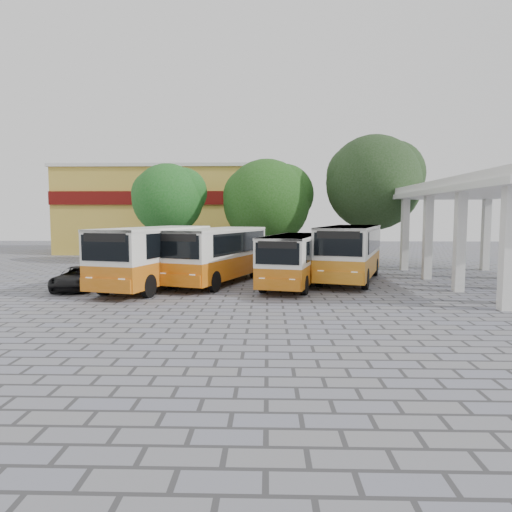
{
  "coord_description": "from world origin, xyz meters",
  "views": [
    {
      "loc": [
        -1.23,
        -19.94,
        3.6
      ],
      "look_at": [
        -1.85,
        3.82,
        1.5
      ],
      "focal_mm": 32.0,
      "sensor_mm": 36.0,
      "label": 1
    }
  ],
  "objects_px": {
    "bus_far_left": "(155,253)",
    "bus_centre_left": "(217,252)",
    "bus_far_right": "(350,249)",
    "bus_centre_right": "(294,257)",
    "parked_car": "(78,278)"
  },
  "relations": [
    {
      "from": "bus_far_left",
      "to": "bus_centre_right",
      "type": "xyz_separation_m",
      "value": [
        6.96,
        0.5,
        -0.23
      ]
    },
    {
      "from": "bus_centre_left",
      "to": "bus_far_right",
      "type": "distance_m",
      "value": 7.31
    },
    {
      "from": "bus_centre_left",
      "to": "bus_far_right",
      "type": "xyz_separation_m",
      "value": [
        7.23,
        1.07,
        0.06
      ]
    },
    {
      "from": "bus_far_left",
      "to": "bus_centre_right",
      "type": "distance_m",
      "value": 6.99
    },
    {
      "from": "bus_far_left",
      "to": "bus_far_right",
      "type": "bearing_deg",
      "value": 29.01
    },
    {
      "from": "bus_centre_right",
      "to": "parked_car",
      "type": "relative_size",
      "value": 1.94
    },
    {
      "from": "bus_centre_left",
      "to": "bus_far_right",
      "type": "relative_size",
      "value": 0.97
    },
    {
      "from": "bus_centre_right",
      "to": "bus_far_right",
      "type": "relative_size",
      "value": 0.86
    },
    {
      "from": "bus_far_left",
      "to": "bus_centre_left",
      "type": "xyz_separation_m",
      "value": [
        2.97,
        1.5,
        -0.05
      ]
    },
    {
      "from": "bus_centre_left",
      "to": "parked_car",
      "type": "xyz_separation_m",
      "value": [
        -6.64,
        -2.16,
        -1.15
      ]
    },
    {
      "from": "bus_centre_right",
      "to": "parked_car",
      "type": "distance_m",
      "value": 10.74
    },
    {
      "from": "bus_far_left",
      "to": "bus_centre_right",
      "type": "bearing_deg",
      "value": 19.02
    },
    {
      "from": "bus_centre_left",
      "to": "parked_car",
      "type": "relative_size",
      "value": 2.19
    },
    {
      "from": "bus_far_right",
      "to": "bus_centre_left",
      "type": "bearing_deg",
      "value": -153.63
    },
    {
      "from": "bus_far_left",
      "to": "bus_centre_right",
      "type": "relative_size",
      "value": 1.15
    }
  ]
}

